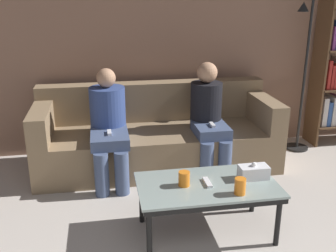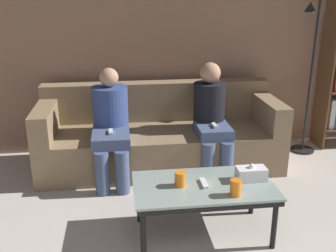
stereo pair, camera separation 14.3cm
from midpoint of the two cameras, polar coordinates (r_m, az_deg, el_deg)
The scene contains 10 objects.
wall_back at distance 4.40m, azimuth -1.11°, elevation 13.07°, with size 12.00×0.06×2.60m.
couch at distance 4.13m, azimuth -0.24°, elevation -1.55°, with size 2.44×0.88×0.83m.
coffee_table at distance 2.94m, azimuth 6.60°, elevation -9.17°, with size 1.03×0.57×0.42m.
cup_near_left at distance 2.78m, azimuth 11.26°, elevation -8.80°, with size 0.08×0.08×0.12m.
cup_near_right at distance 2.86m, azimuth 3.23°, elevation -7.71°, with size 0.08×0.08×0.11m.
tissue_box at distance 3.02m, azimuth 13.32°, elevation -6.76°, with size 0.22×0.12×0.13m.
game_remote at distance 2.91m, azimuth 6.64°, elevation -8.26°, with size 0.04×0.15×0.02m.
standing_lamp at distance 4.57m, azimuth 21.45°, elevation 10.03°, with size 0.31×0.26×1.86m.
seated_person_left_end at distance 3.80m, azimuth -7.25°, elevation 0.65°, with size 0.35×0.73×1.07m.
seated_person_mid_left at distance 3.94m, azimuth 7.31°, elevation 1.51°, with size 0.32×0.63×1.09m.
Camera 2 is at (-0.41, -0.19, 1.76)m, focal length 42.00 mm.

